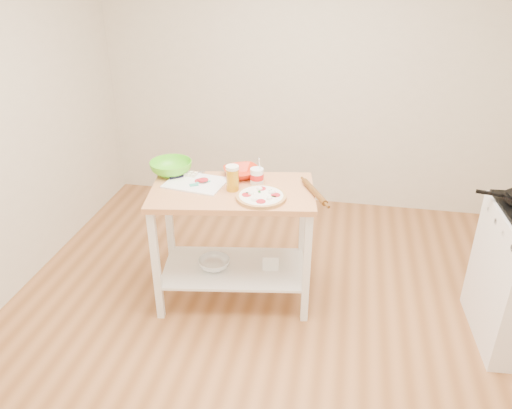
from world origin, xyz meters
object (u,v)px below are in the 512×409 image
Objects in this scene: yogurt_tub at (257,176)px; rolling_pin at (314,192)px; shelf_bin at (271,260)px; cutting_board at (196,182)px; knife at (183,176)px; pizza at (261,196)px; green_bowl at (171,168)px; prep_island at (233,222)px; shelf_glass_bowl at (214,264)px; spatula at (199,183)px; beer_pint at (232,178)px; orange_bowl at (242,172)px.

rolling_pin is (0.41, -0.10, -0.04)m from yogurt_tub.
rolling_pin is at bearing -6.65° from shelf_bin.
cutting_board reaches higher than knife.
pizza is 1.09× the size of green_bowl.
pizza reaches higher than cutting_board.
shelf_glass_bowl is (-0.14, -0.03, -0.35)m from prep_island.
green_bowl reaches higher than shelf_bin.
green_bowl is 1.31× the size of shelf_glass_bowl.
spatula reaches higher than shelf_bin.
yogurt_tub reaches higher than beer_pint.
green_bowl is at bearing 113.74° from knife.
rolling_pin reaches higher than spatula.
pizza is 1.51× the size of knife.
rolling_pin is at bearing -8.34° from green_bowl.
shelf_glass_bowl is at bearing -68.54° from knife.
yogurt_tub is at bearing -4.85° from green_bowl.
shelf_glass_bowl is at bearing -55.93° from spatula.
prep_island is 3.59× the size of pizza.
prep_island is 9.02× the size of spatula.
cutting_board is at bearing 108.63° from spatula.
rolling_pin is at bearing 7.04° from cutting_board.
pizza is at bearing -24.65° from prep_island.
orange_bowl is 0.72× the size of rolling_pin.
cutting_board is at bearing 167.86° from beer_pint.
orange_bowl is at bearing 86.45° from beer_pint.
yogurt_tub is at bearing 18.65° from cutting_board.
green_bowl is 0.65m from yogurt_tub.
pizza is 0.24m from beer_pint.
beer_pint is at bearing -93.55° from orange_bowl.
knife is 0.62× the size of rolling_pin.
cutting_board is 0.05m from spatula.
prep_island is at bearing -167.71° from shelf_bin.
cutting_board is 3.33× the size of spatula.
spatula is 1.12× the size of shelf_bin.
beer_pint reaches higher than pizza.
pizza is 2.51× the size of spatula.
pizza is 0.77m from green_bowl.
pizza is 0.48m from spatula.
shelf_bin is at bearing 9.63° from cutting_board.
knife is at bearing 148.44° from shelf_glass_bowl.
green_bowl is (-0.50, 0.18, 0.30)m from prep_island.
shelf_glass_bowl is (-0.16, -0.26, -0.63)m from orange_bowl.
beer_pint is 1.50× the size of shelf_bin.
green_bowl is 1.71× the size of beer_pint.
cutting_board is at bearing 162.84° from pizza.
prep_island reaches higher than shelf_glass_bowl.
shelf_glass_bowl is (0.25, -0.15, -0.62)m from knife.
green_bowl reaches higher than knife.
rolling_pin reaches higher than shelf_glass_bowl.
shelf_glass_bowl is (0.10, -0.05, -0.62)m from spatula.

